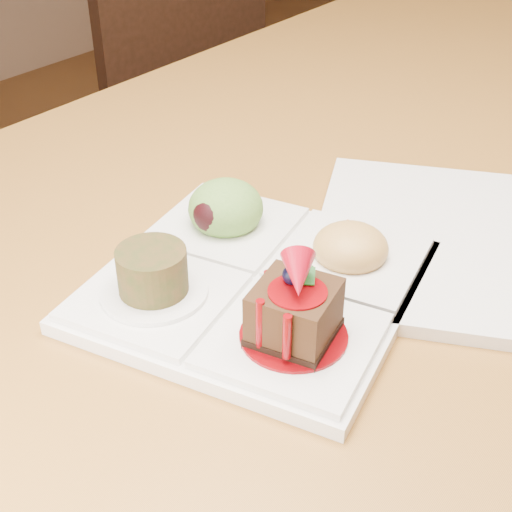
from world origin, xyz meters
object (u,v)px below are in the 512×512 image
Objects in this scene: second_plate at (469,244)px; dining_table at (504,181)px; chair_left at (216,101)px; sampler_plate at (256,269)px.

dining_table is at bearing 102.45° from second_plate.
chair_left reaches higher than dining_table.
chair_left is at bearing 144.53° from second_plate.
dining_table is 0.45m from sampler_plate.
sampler_plate is (0.65, -0.71, 0.24)m from chair_left.
sampler_plate reaches higher than dining_table.
sampler_plate reaches higher than second_plate.
chair_left reaches higher than second_plate.
dining_table is at bearing 71.70° from sampler_plate.
chair_left is (-0.71, 0.27, -0.15)m from dining_table.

